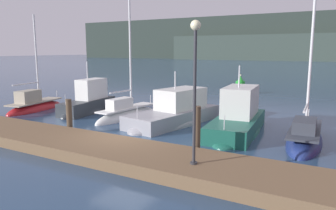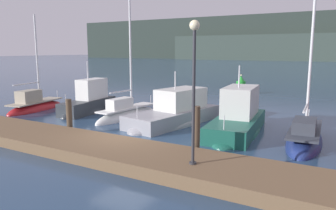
# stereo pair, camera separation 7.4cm
# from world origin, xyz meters

# --- Properties ---
(ground_plane) EXTENTS (400.00, 400.00, 0.00)m
(ground_plane) POSITION_xyz_m (0.00, 0.00, 0.00)
(ground_plane) COLOR navy
(dock) EXTENTS (29.85, 2.80, 0.45)m
(dock) POSITION_xyz_m (0.00, -1.57, 0.23)
(dock) COLOR brown
(dock) RESTS_ON ground
(mooring_pile_1) EXTENTS (0.28, 0.28, 1.75)m
(mooring_pile_1) POSITION_xyz_m (-3.42, 0.08, 0.87)
(mooring_pile_1) COLOR #4C3D2D
(mooring_pile_1) RESTS_ON ground
(mooring_pile_2) EXTENTS (0.28, 0.28, 1.99)m
(mooring_pile_2) POSITION_xyz_m (3.42, 0.08, 0.99)
(mooring_pile_2) COLOR #4C3D2D
(mooring_pile_2) RESTS_ON ground
(sailboat_berth_1) EXTENTS (2.34, 5.21, 7.02)m
(sailboat_berth_1) POSITION_xyz_m (-10.51, 3.64, 0.18)
(sailboat_berth_1) COLOR red
(sailboat_berth_1) RESTS_ON ground
(motorboat_berth_2) EXTENTS (2.03, 5.14, 4.04)m
(motorboat_berth_2) POSITION_xyz_m (-6.68, 4.86, 0.37)
(motorboat_berth_2) COLOR #2D3338
(motorboat_berth_2) RESTS_ON ground
(sailboat_berth_3) EXTENTS (1.56, 5.30, 8.27)m
(sailboat_berth_3) POSITION_xyz_m (-3.38, 4.62, 0.16)
(sailboat_berth_3) COLOR white
(sailboat_berth_3) RESTS_ON ground
(motorboat_berth_4) EXTENTS (3.55, 7.12, 3.60)m
(motorboat_berth_4) POSITION_xyz_m (-0.13, 4.83, 0.31)
(motorboat_berth_4) COLOR gray
(motorboat_berth_4) RESTS_ON ground
(motorboat_berth_5) EXTENTS (2.85, 6.69, 3.81)m
(motorboat_berth_5) POSITION_xyz_m (3.60, 4.63, 0.46)
(motorboat_berth_5) COLOR #195647
(motorboat_berth_5) RESTS_ON ground
(sailboat_berth_6) EXTENTS (1.81, 5.33, 8.79)m
(sailboat_berth_6) POSITION_xyz_m (6.84, 4.06, 0.13)
(sailboat_berth_6) COLOR navy
(sailboat_berth_6) RESTS_ON ground
(channel_buoy) EXTENTS (1.29, 1.29, 1.86)m
(channel_buoy) POSITION_xyz_m (-0.70, 18.68, 0.68)
(channel_buoy) COLOR green
(channel_buoy) RESTS_ON ground
(dock_lamppost) EXTENTS (0.32, 0.32, 4.55)m
(dock_lamppost) POSITION_xyz_m (4.22, -1.89, 3.45)
(dock_lamppost) COLOR #2D2D33
(dock_lamppost) RESTS_ON dock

